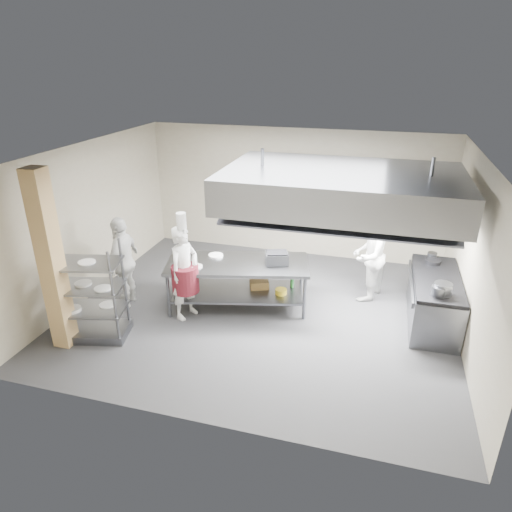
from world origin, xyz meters
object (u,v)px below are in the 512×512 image
(cooking_range, at_px, (434,301))
(stockpot, at_px, (443,289))
(island, at_px, (238,284))
(chef_line, at_px, (368,255))
(griddle, at_px, (277,258))
(pass_rack, at_px, (89,292))
(chef_plating, at_px, (124,262))
(chef_head, at_px, (185,273))

(cooking_range, distance_m, stockpot, 0.87)
(cooking_range, height_order, stockpot, stockpot)
(island, height_order, stockpot, stockpot)
(chef_line, bearing_deg, cooking_range, 81.29)
(griddle, bearing_deg, pass_rack, -165.75)
(chef_plating, xyz_separation_m, griddle, (2.82, 0.67, 0.12))
(chef_head, bearing_deg, stockpot, -66.59)
(chef_head, relative_size, chef_plating, 0.99)
(chef_line, bearing_deg, chef_plating, -53.66)
(chef_head, relative_size, stockpot, 6.14)
(pass_rack, bearing_deg, chef_plating, 78.06)
(chef_line, height_order, stockpot, chef_line)
(island, relative_size, chef_head, 1.50)
(island, xyz_separation_m, chef_line, (2.33, 1.00, 0.46))
(island, height_order, griddle, griddle)
(cooking_range, xyz_separation_m, chef_line, (-1.24, 0.62, 0.50))
(island, distance_m, stockpot, 3.63)
(chef_head, xyz_separation_m, chef_line, (3.14, 1.62, 0.04))
(cooking_range, xyz_separation_m, stockpot, (0.01, -0.65, 0.58))
(island, relative_size, chef_line, 1.44)
(cooking_range, relative_size, chef_head, 1.14)
(chef_plating, height_order, stockpot, chef_plating)
(pass_rack, relative_size, chef_line, 0.93)
(cooking_range, height_order, chef_line, chef_line)
(pass_rack, height_order, cooking_range, pass_rack)
(pass_rack, distance_m, chef_plating, 1.18)
(chef_head, xyz_separation_m, stockpot, (4.39, 0.36, 0.12))
(pass_rack, xyz_separation_m, chef_head, (1.27, 1.05, 0.03))
(cooking_range, bearing_deg, chef_line, 153.60)
(cooking_range, height_order, chef_head, chef_head)
(stockpot, bearing_deg, chef_line, 134.73)
(cooking_range, distance_m, chef_line, 1.47)
(chef_line, height_order, chef_plating, chef_line)
(pass_rack, distance_m, cooking_range, 6.03)
(chef_plating, bearing_deg, chef_line, 103.27)
(island, distance_m, pass_rack, 2.69)
(island, relative_size, griddle, 6.35)
(pass_rack, relative_size, griddle, 4.10)
(chef_line, relative_size, chef_plating, 1.03)
(island, relative_size, chef_plating, 1.49)
(pass_rack, bearing_deg, island, 25.30)
(chef_plating, bearing_deg, chef_head, 79.14)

